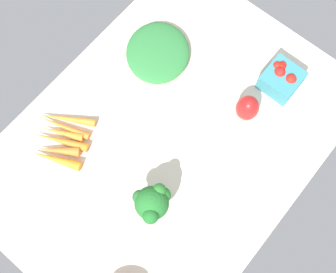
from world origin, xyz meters
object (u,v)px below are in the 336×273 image
object	(u,v)px
bell_pepper_red	(247,108)
broccoli_head	(152,203)
berry_basket	(282,79)
leafy_greens_clump	(158,52)
carrot_bunch	(61,140)

from	to	relation	value
bell_pepper_red	broccoli_head	world-z (taller)	broccoli_head
berry_basket	broccoli_head	world-z (taller)	broccoli_head
leafy_greens_clump	berry_basket	xyz separation A→B (cm)	(-15.75, 33.79, 1.44)
berry_basket	carrot_bunch	xyz separation A→B (cm)	(54.16, -37.27, -2.23)
carrot_bunch	broccoli_head	size ratio (longest dim) A/B	1.72
bell_pepper_red	broccoli_head	distance (cm)	38.17
bell_pepper_red	leafy_greens_clump	world-z (taller)	bell_pepper_red
berry_basket	bell_pepper_red	bearing A→B (deg)	-8.28
leafy_greens_clump	broccoli_head	world-z (taller)	broccoli_head
carrot_bunch	broccoli_head	xyz separation A→B (cm)	(-2.05, 32.27, 6.89)
berry_basket	broccoli_head	bearing A→B (deg)	-5.48
bell_pepper_red	leafy_greens_clump	xyz separation A→B (cm)	(1.53, -31.72, -2.52)
bell_pepper_red	leafy_greens_clump	size ratio (longest dim) A/B	0.44
bell_pepper_red	leafy_greens_clump	distance (cm)	31.86
broccoli_head	carrot_bunch	bearing A→B (deg)	-86.36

